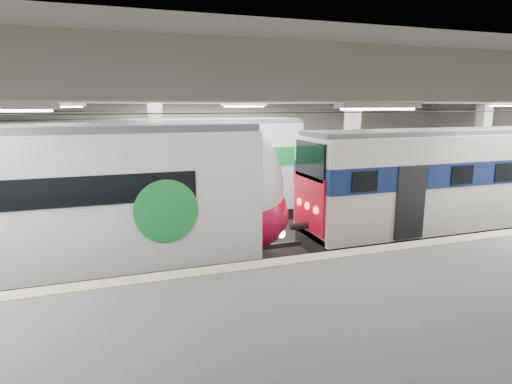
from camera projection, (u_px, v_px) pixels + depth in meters
name	position (u px, v px, depth m)	size (l,w,h in m)	color
station_hall	(285.00, 167.00, 11.89)	(36.00, 24.00, 5.75)	black
modern_emu	(78.00, 206.00, 11.96)	(13.69, 2.83, 4.42)	white
older_rer	(453.00, 181.00, 16.14)	(12.14, 2.68, 4.06)	silver
far_train	(139.00, 171.00, 17.68)	(13.68, 3.20, 4.36)	white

